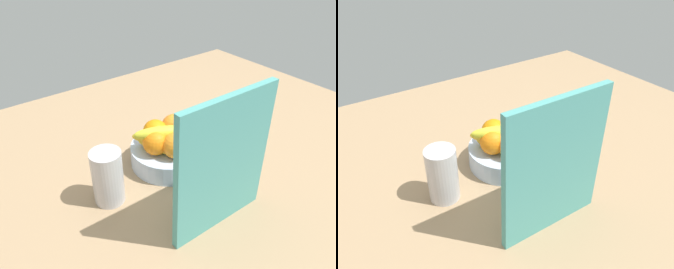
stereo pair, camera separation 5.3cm
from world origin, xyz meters
TOP-DOWN VIEW (x-y plane):
  - ground_plane at (0.00, 0.00)cm, footprint 180.00×140.00cm
  - fruit_bowl at (1.84, -0.26)cm, footprint 23.80×23.80cm
  - orange_front_left at (-2.74, -3.25)cm, footprint 7.77×7.77cm
  - orange_front_right at (3.87, -4.08)cm, footprint 7.77×7.77cm
  - orange_center at (7.22, 0.70)cm, footprint 7.77×7.77cm
  - orange_back_left at (3.61, 5.49)cm, footprint 7.77×7.77cm
  - orange_back_right at (-2.09, 2.95)cm, footprint 7.77×7.77cm
  - banana_bunch at (5.11, 0.95)cm, footprint 17.00×17.27cm
  - cutting_board at (7.05, 27.27)cm, footprint 28.02×2.21cm
  - thermos_tumbler at (24.98, 3.41)cm, footprint 8.42×8.42cm

SIDE VIEW (x-z plane):
  - ground_plane at x=0.00cm, z-range -3.00..0.00cm
  - fruit_bowl at x=1.84cm, z-range 0.00..6.36cm
  - thermos_tumbler at x=24.98cm, z-range 0.00..15.85cm
  - orange_front_left at x=-2.74cm, z-range 6.36..14.13cm
  - orange_front_right at x=3.87cm, z-range 6.36..14.13cm
  - orange_center at x=7.22cm, z-range 6.36..14.13cm
  - orange_back_left at x=3.61cm, z-range 6.36..14.13cm
  - orange_back_right at x=-2.09cm, z-range 6.36..14.13cm
  - banana_bunch at x=5.11cm, z-range 6.36..14.76cm
  - cutting_board at x=7.05cm, z-range 0.00..36.00cm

